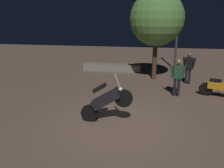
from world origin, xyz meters
TOP-DOWN VIEW (x-y plane):
  - ground_plane at (0.00, 0.00)m, footprint 40.00×40.00m
  - motorcycle_black_foreground at (-0.40, 0.07)m, footprint 1.66×0.31m
  - motorcycle_orange_parked_left at (3.76, 3.31)m, footprint 1.59×0.69m
  - person_rider_beside at (2.00, 3.16)m, footprint 0.66×0.25m
  - person_bystander_far at (2.72, 5.26)m, footprint 0.64×0.36m
  - streetlamp_near at (2.33, 8.69)m, footprint 0.36×0.36m
  - tree_left_bg at (1.03, 5.89)m, footprint 2.78×2.78m
  - planter_wall_low at (-1.60, 7.40)m, footprint 3.61×0.50m

SIDE VIEW (x-z plane):
  - ground_plane at x=0.00m, z-range 0.00..0.00m
  - planter_wall_low at x=-1.60m, z-range 0.00..0.45m
  - motorcycle_orange_parked_left at x=3.76m, z-range -0.12..0.99m
  - motorcycle_black_foreground at x=-0.40m, z-range -0.07..1.56m
  - person_bystander_far at x=2.72m, z-range 0.14..1.73m
  - person_rider_beside at x=2.00m, z-range 0.15..1.75m
  - streetlamp_near at x=2.33m, z-range 0.67..5.63m
  - tree_left_bg at x=1.03m, z-range 0.89..5.48m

